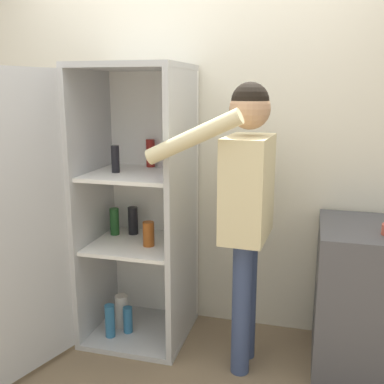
{
  "coord_description": "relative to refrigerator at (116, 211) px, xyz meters",
  "views": [
    {
      "loc": [
        0.78,
        -2.01,
        1.65
      ],
      "look_at": [
        0.06,
        0.61,
        1.02
      ],
      "focal_mm": 42.0,
      "sensor_mm": 36.0,
      "label": 1
    }
  ],
  "objects": [
    {
      "name": "counter",
      "position": [
        1.6,
        0.08,
        -0.44
      ],
      "size": [
        0.68,
        0.65,
        0.89
      ],
      "color": "#4C4C51",
      "rests_on": "ground_plane"
    },
    {
      "name": "wall_back",
      "position": [
        0.42,
        0.46,
        0.39
      ],
      "size": [
        7.0,
        0.06,
        2.55
      ],
      "color": "silver",
      "rests_on": "ground_plane"
    },
    {
      "name": "refrigerator",
      "position": [
        0.0,
        0.0,
        0.0
      ],
      "size": [
        0.9,
        1.26,
        1.8
      ],
      "color": "#B7BABC",
      "rests_on": "ground_plane"
    },
    {
      "name": "person",
      "position": [
        0.84,
        -0.08,
        0.19
      ],
      "size": [
        0.66,
        0.56,
        1.69
      ],
      "color": "#384770",
      "rests_on": "ground_plane"
    }
  ]
}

